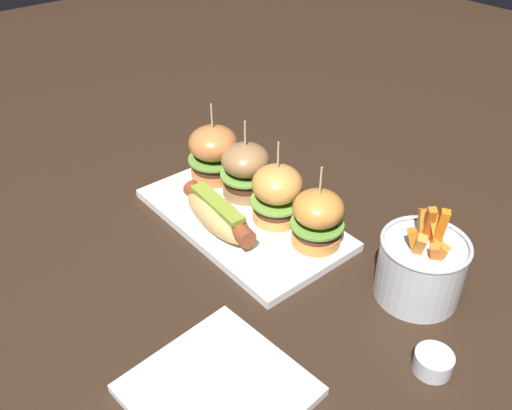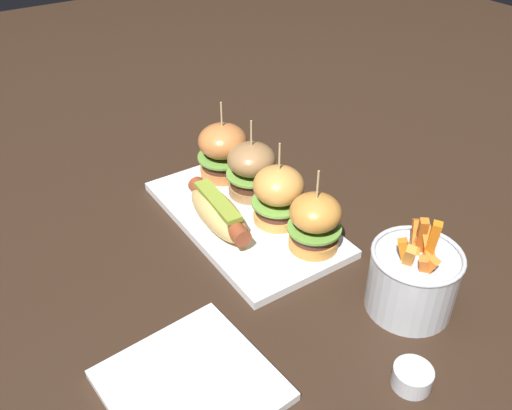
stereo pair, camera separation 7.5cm
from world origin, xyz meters
TOP-DOWN VIEW (x-y plane):
  - ground_plane at (0.00, 0.00)m, footprint 3.00×3.00m
  - platter_main at (0.00, 0.00)m, footprint 0.36×0.20m
  - hot_dog at (0.00, -0.05)m, footprint 0.17×0.07m
  - slider_far_left at (-0.13, 0.04)m, footprint 0.09×0.09m
  - slider_center_left at (-0.05, 0.05)m, footprint 0.09×0.09m
  - slider_center_right at (0.04, 0.04)m, footprint 0.09×0.09m
  - slider_far_right at (0.13, 0.04)m, footprint 0.08×0.08m
  - fries_bucket at (0.29, 0.08)m, footprint 0.12×0.12m
  - sauce_ramekin at (0.38, -0.01)m, footprint 0.05×0.05m
  - side_plate at (0.24, -0.23)m, footprint 0.20×0.20m

SIDE VIEW (x-z plane):
  - ground_plane at x=0.00m, z-range 0.00..0.00m
  - side_plate at x=0.24m, z-range 0.00..0.01m
  - platter_main at x=0.00m, z-range 0.00..0.01m
  - sauce_ramekin at x=0.38m, z-range 0.00..0.03m
  - hot_dog at x=0.00m, z-range 0.01..0.06m
  - fries_bucket at x=0.29m, z-range -0.02..0.12m
  - slider_far_right at x=0.13m, z-range -0.01..0.13m
  - slider_center_left at x=-0.05m, z-range -0.01..0.13m
  - slider_center_right at x=0.04m, z-range -0.01..0.13m
  - slider_far_left at x=-0.13m, z-range -0.01..0.14m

